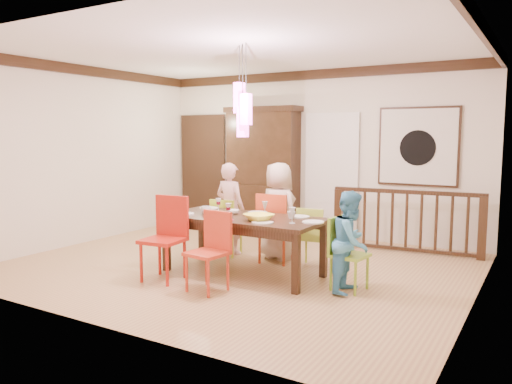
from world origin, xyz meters
The scene contains 37 objects.
floor centered at (0.00, 0.00, 0.00)m, with size 6.00×6.00×0.00m, color #AB7C52.
ceiling centered at (0.00, 0.00, 2.90)m, with size 6.00×6.00×0.00m, color white.
wall_back centered at (0.00, 2.50, 1.45)m, with size 6.00×6.00×0.00m, color beige.
wall_left centered at (-3.00, 0.00, 1.45)m, with size 5.00×5.00×0.00m, color beige.
wall_right centered at (3.00, 0.00, 1.45)m, with size 5.00×5.00×0.00m, color beige.
crown_molding centered at (0.00, 0.00, 2.82)m, with size 6.00×5.00×0.16m, color black, non-canonical shape.
panel_door centered at (-2.40, 2.45, 1.05)m, with size 1.04×0.07×2.24m, color black.
white_doorway centered at (0.35, 2.46, 1.05)m, with size 0.97×0.05×2.22m, color silver.
painting centered at (1.80, 2.46, 1.60)m, with size 1.25×0.06×1.25m.
pendant_cluster centered at (0.27, -0.31, 2.11)m, with size 0.27×0.21×1.14m.
dining_table centered at (0.27, -0.31, 0.66)m, with size 2.07×0.94×0.75m.
chair_far_left centered at (-0.47, 0.43, 0.49)m, with size 0.44×0.44×0.85m.
chair_far_mid centered at (0.35, 0.45, 0.56)m, with size 0.50×0.50×0.98m.
chair_far_right centered at (0.91, 0.48, 0.47)m, with size 0.41×0.41×0.82m.
chair_near_left centered at (-0.42, -1.06, 0.59)m, with size 0.51×0.51×1.03m.
chair_near_mid centered at (0.30, -1.13, 0.52)m, with size 0.46×0.46×0.91m.
chair_end_right centered at (1.69, -0.25, 0.48)m, with size 0.43×0.43×0.85m.
china_hutch centered at (-0.94, 2.30, 1.15)m, with size 1.45×0.46×2.29m.
balustrade centered at (1.78, 1.95, 0.50)m, with size 2.24×0.28×0.96m.
person_far_left centered at (-0.49, 0.54, 0.69)m, with size 0.50×0.33×1.37m, color #FBC0BF.
person_far_mid centered at (0.30, 0.60, 0.70)m, with size 0.68×0.44×1.40m, color #CAB199.
person_end_right centered at (1.72, -0.31, 0.58)m, with size 0.57×0.44×1.16m, color #479BC7.
serving_bowl centered at (0.61, -0.47, 0.79)m, with size 0.34×0.34×0.08m, color #F4EC45.
small_bowl centered at (0.05, -0.20, 0.78)m, with size 0.17×0.17×0.05m, color white.
cup_left centered at (-0.25, -0.39, 0.80)m, with size 0.13×0.13×0.10m, color silver.
cup_right centered at (0.88, -0.14, 0.80)m, with size 0.10×0.10×0.09m, color silver.
plate_far_left centered at (-0.50, 0.02, 0.76)m, with size 0.26×0.26×0.01m, color white.
plate_far_mid centered at (0.30, 0.02, 0.76)m, with size 0.26×0.26×0.01m, color white.
plate_far_right centered at (0.92, 0.01, 0.76)m, with size 0.26×0.26×0.01m, color white.
plate_near_left centered at (-0.48, -0.56, 0.76)m, with size 0.26×0.26×0.01m, color white.
plate_near_mid centered at (0.72, -0.59, 0.76)m, with size 0.26×0.26×0.01m, color white.
plate_end_right centered at (1.23, -0.26, 0.76)m, with size 0.26×0.26×0.01m, color white.
wine_glass_a centered at (-0.19, -0.18, 0.84)m, with size 0.08×0.08×0.19m, color #590C19, non-canonical shape.
wine_glass_b centered at (0.50, -0.14, 0.84)m, with size 0.08×0.08×0.19m, color silver, non-canonical shape.
wine_glass_c centered at (0.20, -0.53, 0.84)m, with size 0.08×0.08×0.19m, color #590C19, non-canonical shape.
wine_glass_d centered at (1.04, -0.43, 0.84)m, with size 0.08×0.08×0.19m, color silver, non-canonical shape.
napkin centered at (0.24, -0.68, 0.76)m, with size 0.18×0.14×0.01m, color #D83359.
Camera 1 is at (3.63, -5.63, 1.80)m, focal length 35.00 mm.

